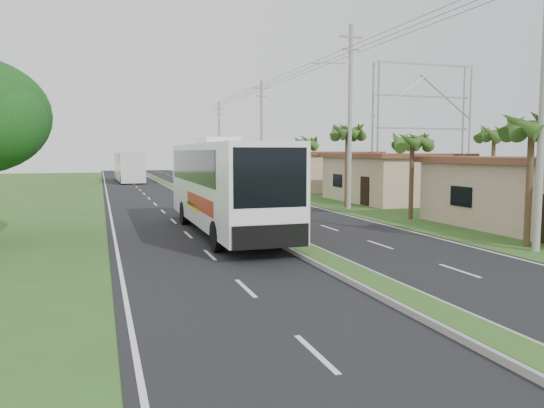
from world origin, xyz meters
name	(u,v)px	position (x,y,z in m)	size (l,w,h in m)	color
ground	(360,280)	(0.00, 0.00, 0.00)	(180.00, 180.00, 0.00)	#35531E
road_asphalt	(217,210)	(0.00, 20.00, 0.01)	(14.00, 160.00, 0.02)	black
median_strip	(217,208)	(0.00, 20.00, 0.10)	(1.20, 160.00, 0.18)	gray
lane_edge_left	(110,214)	(-6.70, 20.00, 0.00)	(0.12, 160.00, 0.01)	silver
lane_edge_right	(312,207)	(6.70, 20.00, 0.00)	(0.12, 160.00, 0.01)	silver
shop_mid	(391,177)	(14.00, 22.00, 1.86)	(7.60, 10.60, 3.67)	tan
shop_far	(319,170)	(14.00, 36.00, 1.93)	(8.60, 11.60, 3.82)	tan
palm_verge_a	(532,127)	(9.00, 3.00, 4.74)	(2.40, 2.40, 5.45)	#473321
palm_verge_b	(412,141)	(9.40, 12.00, 4.36)	(2.40, 2.40, 5.05)	#473321
palm_verge_c	(347,132)	(8.80, 19.00, 5.12)	(2.40, 2.40, 5.85)	#473321
palm_verge_d	(305,143)	(9.30, 28.00, 4.55)	(2.40, 2.40, 5.25)	#473321
palm_behind_shop	(494,134)	(17.50, 15.00, 4.93)	(2.40, 2.40, 5.65)	#473321
utility_pole_a	(543,100)	(8.50, 2.00, 5.67)	(1.60, 0.28, 11.00)	gray
utility_pole_b	(350,114)	(8.47, 18.00, 6.26)	(3.20, 0.28, 12.00)	gray
utility_pole_c	(262,133)	(8.50, 38.00, 5.67)	(1.60, 0.28, 11.00)	gray
utility_pole_d	(219,140)	(8.50, 58.00, 5.42)	(1.60, 0.28, 10.50)	gray
billboard_lattice	(422,120)	(22.00, 30.00, 6.82)	(10.18, 1.18, 12.07)	gray
coach_bus_main	(224,181)	(-1.80, 9.99, 2.45)	(2.97, 13.80, 4.46)	white
coach_bus_far	(129,165)	(-3.73, 55.87, 2.14)	(3.18, 13.03, 3.77)	silver
motorcyclist	(254,224)	(-1.37, 6.54, 0.87)	(1.93, 1.24, 2.41)	black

